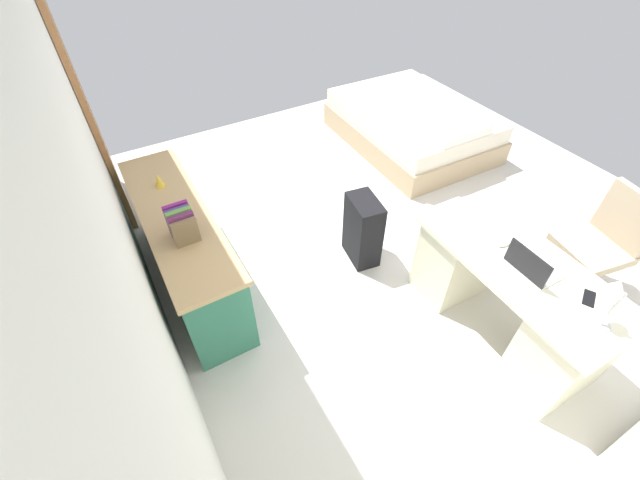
% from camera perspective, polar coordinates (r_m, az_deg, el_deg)
% --- Properties ---
extents(ground_plane, '(5.63, 5.63, 0.00)m').
position_cam_1_polar(ground_plane, '(4.04, 9.65, 0.83)').
color(ground_plane, beige).
extents(wall_back, '(4.63, 0.10, 2.83)m').
position_cam_1_polar(wall_back, '(2.54, -28.91, 6.94)').
color(wall_back, silver).
rests_on(wall_back, ground_plane).
extents(door_wooden, '(0.88, 0.05, 2.04)m').
position_cam_1_polar(door_wooden, '(4.29, -29.46, 15.05)').
color(door_wooden, '#936038').
rests_on(door_wooden, ground_plane).
extents(desk, '(1.45, 0.69, 0.72)m').
position_cam_1_polar(desk, '(3.29, 24.62, -7.10)').
color(desk, beige).
rests_on(desk, ground_plane).
extents(office_chair, '(0.54, 0.54, 0.94)m').
position_cam_1_polar(office_chair, '(3.90, 33.89, -1.21)').
color(office_chair, black).
rests_on(office_chair, ground_plane).
extents(credenza, '(1.80, 0.48, 0.76)m').
position_cam_1_polar(credenza, '(3.48, -18.13, -1.17)').
color(credenza, '#2D7056').
rests_on(credenza, ground_plane).
extents(bed, '(1.94, 1.45, 0.58)m').
position_cam_1_polar(bed, '(5.34, 12.67, 15.28)').
color(bed, tan).
rests_on(bed, ground_plane).
extents(suitcase_black, '(0.39, 0.27, 0.64)m').
position_cam_1_polar(suitcase_black, '(3.58, 5.96, 1.38)').
color(suitcase_black, black).
rests_on(suitcase_black, ground_plane).
extents(laptop, '(0.31, 0.23, 0.21)m').
position_cam_1_polar(laptop, '(2.98, 27.27, -3.26)').
color(laptop, silver).
rests_on(laptop, desk).
extents(computer_mouse, '(0.06, 0.10, 0.03)m').
position_cam_1_polar(computer_mouse, '(3.12, 24.11, -0.40)').
color(computer_mouse, white).
rests_on(computer_mouse, desk).
extents(cell_phone_near_laptop, '(0.12, 0.15, 0.01)m').
position_cam_1_polar(cell_phone_near_laptop, '(3.03, 33.32, -6.78)').
color(cell_phone_near_laptop, black).
rests_on(cell_phone_near_laptop, desk).
extents(desk_lamp, '(0.16, 0.11, 0.34)m').
position_cam_1_polar(desk_lamp, '(2.76, 35.77, -5.96)').
color(desk_lamp, silver).
rests_on(desk_lamp, desk).
extents(book_row, '(0.19, 0.17, 0.23)m').
position_cam_1_polar(book_row, '(2.94, -18.63, 2.07)').
color(book_row, brown).
rests_on(book_row, credenza).
extents(figurine_small, '(0.08, 0.08, 0.11)m').
position_cam_1_polar(figurine_small, '(3.51, -21.50, 7.69)').
color(figurine_small, gold).
rests_on(figurine_small, credenza).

